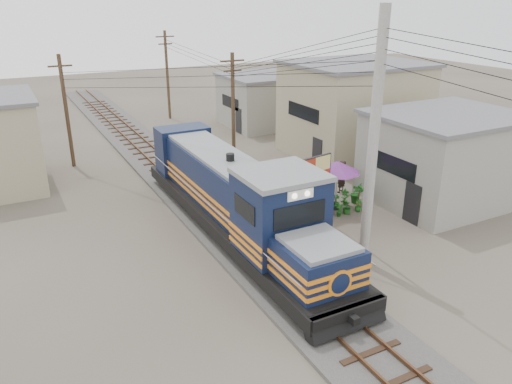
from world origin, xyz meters
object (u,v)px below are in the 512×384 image
locomotive (237,199)px  market_umbrella (338,167)px  billboard (314,174)px  vendor (341,176)px

locomotive → market_umbrella: locomotive is taller
locomotive → billboard: 4.10m
billboard → market_umbrella: size_ratio=1.15×
market_umbrella → vendor: market_umbrella is taller
locomotive → market_umbrella: bearing=4.2°
billboard → vendor: 4.31m
market_umbrella → locomotive: bearing=-175.8°
billboard → market_umbrella: (1.73, 0.50, -0.08)m
market_umbrella → vendor: 2.77m
billboard → market_umbrella: bearing=5.7°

